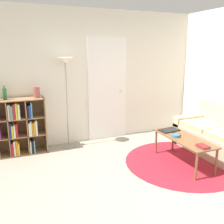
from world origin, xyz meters
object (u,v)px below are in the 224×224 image
object	(u,v)px
floor_lamp	(66,73)
bowl	(176,136)
couch	(221,138)
laptop	(169,130)
coffee_table	(184,140)
bookshelf	(15,127)
vase_on_shelf	(37,92)
bottle_right	(5,94)

from	to	relation	value
floor_lamp	bowl	distance (m)	2.22
couch	laptop	world-z (taller)	couch
floor_lamp	coffee_table	size ratio (longest dim) A/B	1.50
laptop	bowl	xyz separation A→B (m)	(-0.09, -0.32, 0.01)
couch	bowl	distance (m)	1.03
bookshelf	vase_on_shelf	world-z (taller)	vase_on_shelf
coffee_table	laptop	world-z (taller)	laptop
coffee_table	couch	bearing A→B (deg)	6.02
coffee_table	vase_on_shelf	xyz separation A→B (m)	(-2.09, 1.48, 0.70)
bowl	vase_on_shelf	bearing A→B (deg)	144.74
bottle_right	vase_on_shelf	distance (m)	0.52
bottle_right	vase_on_shelf	world-z (taller)	bottle_right
couch	bowl	size ratio (longest dim) A/B	12.00
couch	coffee_table	distance (m)	0.92
bottle_right	coffee_table	bearing A→B (deg)	-29.96
laptop	bottle_right	distance (m)	2.90
floor_lamp	laptop	distance (m)	2.12
floor_lamp	couch	size ratio (longest dim) A/B	1.07
coffee_table	floor_lamp	bearing A→B (deg)	137.41
bowl	couch	bearing A→B (deg)	1.05
floor_lamp	laptop	bearing A→B (deg)	-34.04
couch	coffee_table	world-z (taller)	couch
floor_lamp	bowl	size ratio (longest dim) A/B	12.80
bowl	laptop	bearing A→B (deg)	73.31
couch	coffee_table	bearing A→B (deg)	-173.98
bookshelf	couch	distance (m)	3.70
coffee_table	vase_on_shelf	size ratio (longest dim) A/B	5.85
floor_lamp	vase_on_shelf	world-z (taller)	floor_lamp
bookshelf	laptop	bearing A→B (deg)	-23.50
bowl	floor_lamp	bearing A→B (deg)	136.93
laptop	bottle_right	world-z (taller)	bottle_right
coffee_table	bowl	world-z (taller)	bowl
bookshelf	floor_lamp	xyz separation A→B (m)	(0.94, -0.03, 0.93)
bookshelf	bowl	world-z (taller)	bookshelf
bookshelf	bottle_right	world-z (taller)	bottle_right
coffee_table	bowl	size ratio (longest dim) A/B	8.54
bowl	bottle_right	world-z (taller)	bottle_right
bookshelf	laptop	distance (m)	2.73
bookshelf	bowl	xyz separation A→B (m)	(2.41, -1.40, -0.03)
coffee_table	bottle_right	bearing A→B (deg)	150.04
couch	coffee_table	size ratio (longest dim) A/B	1.40
bottle_right	floor_lamp	bearing A→B (deg)	-3.54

